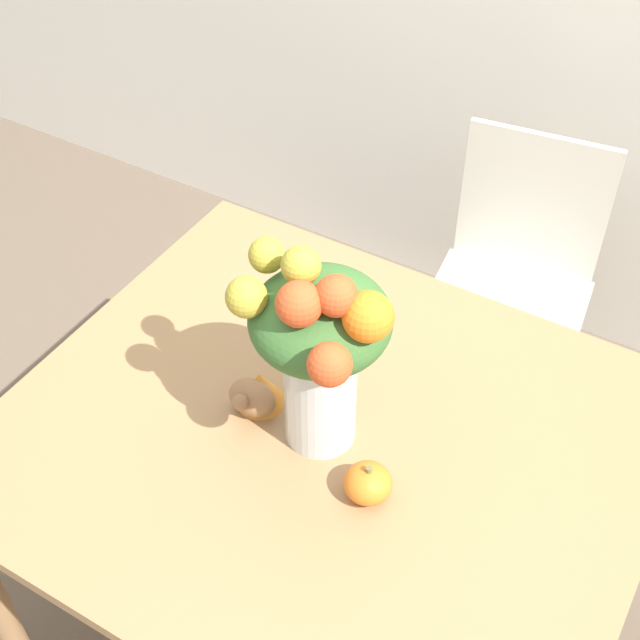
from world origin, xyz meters
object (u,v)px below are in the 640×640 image
(flower_vase, at_px, (319,345))
(pumpkin, at_px, (368,483))
(turkey_figurine, at_px, (257,392))
(dining_chair_near_window, at_px, (510,291))

(flower_vase, relative_size, pumpkin, 5.15)
(pumpkin, height_order, turkey_figurine, same)
(turkey_figurine, bearing_deg, flower_vase, -1.06)
(flower_vase, distance_m, pumpkin, 0.27)
(pumpkin, bearing_deg, flower_vase, 153.05)
(flower_vase, xyz_separation_m, pumpkin, (0.15, -0.08, -0.22))
(pumpkin, distance_m, dining_chair_near_window, 1.02)
(flower_vase, relative_size, turkey_figurine, 3.41)
(turkey_figurine, xyz_separation_m, dining_chair_near_window, (0.24, 0.89, -0.30))
(turkey_figurine, distance_m, dining_chair_near_window, 0.97)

